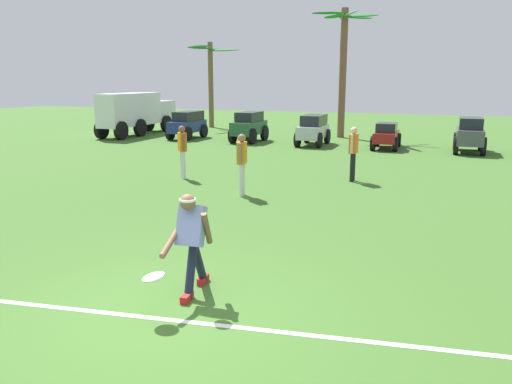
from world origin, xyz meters
name	(u,v)px	position (x,y,z in m)	size (l,w,h in m)	color
ground_plane	(163,316)	(0.00, 0.00, 0.00)	(80.00, 80.00, 0.00)	#3D6728
field_line_paint	(159,319)	(0.00, -0.09, 0.00)	(23.02, 0.09, 0.01)	white
frisbee_thrower	(192,238)	(0.05, 0.71, 0.80)	(0.47, 1.12, 1.42)	#191E38
frisbee_in_flight	(153,277)	(-0.05, -0.08, 0.53)	(0.37, 0.37, 0.08)	white
teammate_near_sideline	(182,147)	(-4.10, 7.91, 0.94)	(0.39, 0.41, 1.56)	silver
teammate_midfield	(242,159)	(-1.59, 6.43, 0.94)	(0.26, 0.50, 1.56)	silver
teammate_deep	(353,149)	(0.67, 9.28, 0.94)	(0.22, 0.50, 1.56)	black
parked_car_slot_a	(188,124)	(-8.97, 17.15, 0.72)	(1.15, 2.41, 1.34)	navy
parked_car_slot_b	(249,126)	(-5.60, 16.98, 0.74)	(1.20, 2.37, 1.40)	#235133
parked_car_slot_c	(313,129)	(-2.47, 16.88, 0.72)	(1.18, 2.42, 1.34)	#B7BABF
parked_car_slot_d	(386,135)	(0.74, 16.78, 0.56)	(1.11, 2.21, 1.10)	maroon
parked_car_slot_e	(470,134)	(3.99, 16.84, 0.74)	(1.17, 2.35, 1.40)	#474C51
box_truck	(136,111)	(-12.31, 17.70, 1.23)	(1.42, 5.91, 2.20)	silver
palm_tree_far_left	(211,75)	(-10.50, 23.05, 3.17)	(3.34, 3.38, 5.08)	brown
palm_tree_left_of_centre	(343,62)	(-1.94, 20.39, 3.74)	(3.22, 3.22, 6.27)	brown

